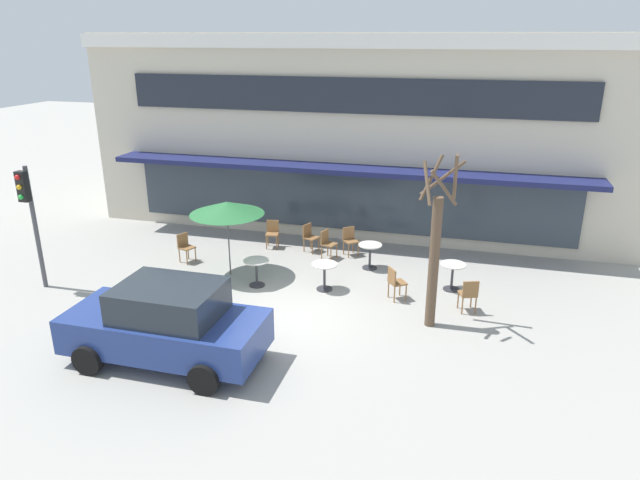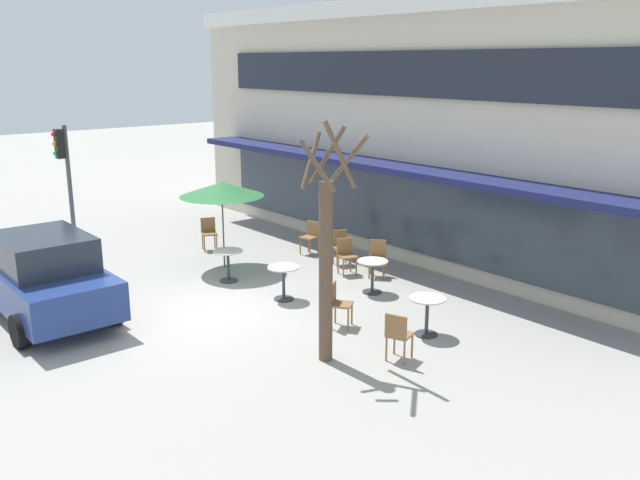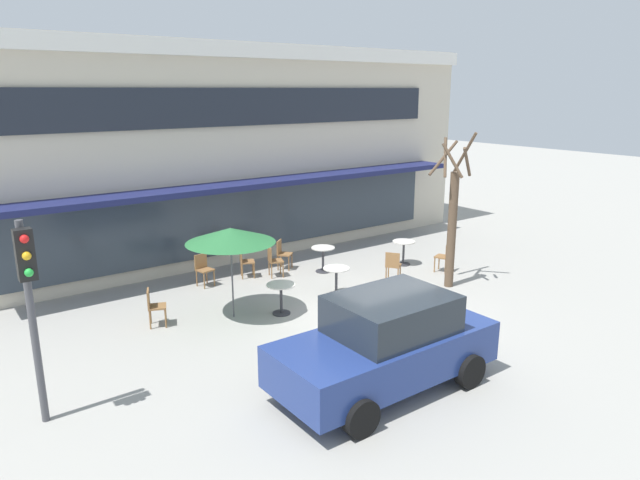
# 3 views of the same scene
# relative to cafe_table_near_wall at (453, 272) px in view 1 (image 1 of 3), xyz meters

# --- Properties ---
(ground_plane) EXTENTS (80.00, 80.00, 0.00)m
(ground_plane) POSITION_rel_cafe_table_near_wall_xyz_m (-3.77, -2.76, -0.52)
(ground_plane) COLOR #9E9B93
(building_facade) EXTENTS (18.45, 9.10, 6.66)m
(building_facade) POSITION_rel_cafe_table_near_wall_xyz_m (-3.77, 7.20, 2.82)
(building_facade) COLOR beige
(building_facade) RESTS_ON ground
(cafe_table_near_wall) EXTENTS (0.70, 0.70, 0.76)m
(cafe_table_near_wall) POSITION_rel_cafe_table_near_wall_xyz_m (0.00, 0.00, 0.00)
(cafe_table_near_wall) COLOR #333338
(cafe_table_near_wall) RESTS_ON ground
(cafe_table_streetside) EXTENTS (0.70, 0.70, 0.76)m
(cafe_table_streetside) POSITION_rel_cafe_table_near_wall_xyz_m (-2.44, 0.91, 0.00)
(cafe_table_streetside) COLOR #333338
(cafe_table_streetside) RESTS_ON ground
(cafe_table_by_tree) EXTENTS (0.70, 0.70, 0.76)m
(cafe_table_by_tree) POSITION_rel_cafe_table_near_wall_xyz_m (-3.36, -0.90, 0.00)
(cafe_table_by_tree) COLOR #333338
(cafe_table_by_tree) RESTS_ON ground
(cafe_table_mid_patio) EXTENTS (0.70, 0.70, 0.76)m
(cafe_table_mid_patio) POSITION_rel_cafe_table_near_wall_xyz_m (-5.24, -1.14, 0.00)
(cafe_table_mid_patio) COLOR #333338
(cafe_table_mid_patio) RESTS_ON ground
(patio_umbrella_green_folded) EXTENTS (2.10, 2.10, 2.20)m
(patio_umbrella_green_folded) POSITION_rel_cafe_table_near_wall_xyz_m (-6.26, -0.62, 1.51)
(patio_umbrella_green_folded) COLOR #4C4C51
(patio_umbrella_green_folded) RESTS_ON ground
(cafe_chair_0) EXTENTS (0.53, 0.53, 0.89)m
(cafe_chair_0) POSITION_rel_cafe_table_near_wall_xyz_m (-4.58, 1.84, 0.01)
(cafe_chair_0) COLOR olive
(cafe_chair_0) RESTS_ON ground
(cafe_chair_1) EXTENTS (0.56, 0.56, 0.89)m
(cafe_chair_1) POSITION_rel_cafe_table_near_wall_xyz_m (-1.42, -1.02, 0.01)
(cafe_chair_1) COLOR olive
(cafe_chair_1) RESTS_ON ground
(cafe_chair_2) EXTENTS (0.51, 0.51, 0.89)m
(cafe_chair_2) POSITION_rel_cafe_table_near_wall_xyz_m (0.46, -1.27, 0.01)
(cafe_chair_2) COLOR olive
(cafe_chair_2) RESTS_ON ground
(cafe_chair_3) EXTENTS (0.51, 0.51, 0.89)m
(cafe_chair_3) POSITION_rel_cafe_table_near_wall_xyz_m (-3.88, 1.40, 0.01)
(cafe_chair_3) COLOR olive
(cafe_chair_3) RESTS_ON ground
(cafe_chair_4) EXTENTS (0.52, 0.52, 0.89)m
(cafe_chair_4) POSITION_rel_cafe_table_near_wall_xyz_m (-7.99, -0.04, 0.01)
(cafe_chair_4) COLOR olive
(cafe_chair_4) RESTS_ON ground
(cafe_chair_5) EXTENTS (0.47, 0.47, 0.89)m
(cafe_chair_5) POSITION_rel_cafe_table_near_wall_xyz_m (-5.86, 1.89, 0.01)
(cafe_chair_5) COLOR olive
(cafe_chair_5) RESTS_ON ground
(cafe_chair_6) EXTENTS (0.56, 0.56, 0.89)m
(cafe_chair_6) POSITION_rel_cafe_table_near_wall_xyz_m (-3.26, 1.87, 0.01)
(cafe_chair_6) COLOR olive
(cafe_chair_6) RESTS_ON ground
(parked_sedan) EXTENTS (4.20, 2.02, 1.76)m
(parked_sedan) POSITION_rel_cafe_table_near_wall_xyz_m (-5.63, -5.27, 0.36)
(parked_sedan) COLOR navy
(parked_sedan) RESTS_ON ground
(street_tree) EXTENTS (1.01, 0.99, 4.23)m
(street_tree) POSITION_rel_cafe_table_near_wall_xyz_m (-0.40, -2.18, 1.40)
(street_tree) COLOR brown
(street_tree) RESTS_ON ground
(traffic_light_pole) EXTENTS (0.26, 0.44, 3.40)m
(traffic_light_pole) POSITION_rel_cafe_table_near_wall_xyz_m (-10.88, -2.84, 1.78)
(traffic_light_pole) COLOR #47474C
(traffic_light_pole) RESTS_ON ground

